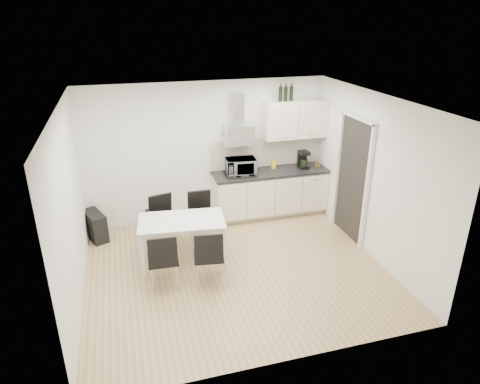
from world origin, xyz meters
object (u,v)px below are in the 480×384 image
object	(u,v)px
guitar_amp	(95,226)
floor_speaker	(150,218)
kitchenette	(271,174)
chair_near_right	(209,256)
chair_near_left	(163,260)
dining_table	(182,225)
chair_far_left	(165,222)
chair_far_right	(202,218)

from	to	relation	value
guitar_amp	floor_speaker	bearing A→B (deg)	-5.72
kitchenette	chair_near_right	xyz separation A→B (m)	(-1.65, -1.96, -0.39)
chair_near_right	guitar_amp	xyz separation A→B (m)	(-1.64, 1.85, -0.19)
chair_near_left	floor_speaker	distance (m)	2.06
dining_table	chair_far_left	size ratio (longest dim) A/B	1.57
chair_far_right	chair_near_right	size ratio (longest dim) A/B	1.00
kitchenette	floor_speaker	size ratio (longest dim) A/B	8.78
chair_near_left	floor_speaker	world-z (taller)	chair_near_left
kitchenette	dining_table	world-z (taller)	kitchenette
floor_speaker	chair_far_left	bearing A→B (deg)	-61.41
chair_near_left	guitar_amp	distance (m)	2.04
chair_far_left	chair_far_right	xyz separation A→B (m)	(0.62, -0.02, 0.00)
dining_table	floor_speaker	world-z (taller)	dining_table
kitchenette	guitar_amp	xyz separation A→B (m)	(-3.29, -0.11, -0.58)
chair_far_right	floor_speaker	size ratio (longest dim) A/B	3.07
kitchenette	chair_near_right	world-z (taller)	kitchenette
chair_near_right	floor_speaker	distance (m)	2.25
chair_far_left	dining_table	bearing A→B (deg)	95.25
floor_speaker	guitar_amp	bearing A→B (deg)	-148.26
chair_far_left	chair_far_right	size ratio (longest dim) A/B	1.00
chair_far_left	chair_near_left	bearing A→B (deg)	68.99
chair_far_left	guitar_amp	size ratio (longest dim) A/B	1.38
chair_far_right	guitar_amp	xyz separation A→B (m)	(-1.78, 0.61, -0.19)
chair_near_left	chair_near_right	xyz separation A→B (m)	(0.65, -0.08, 0.00)
chair_far_left	guitar_amp	world-z (taller)	chair_far_left
chair_far_right	chair_near_left	world-z (taller)	same
chair_near_right	chair_near_left	bearing A→B (deg)	-179.03
guitar_amp	floor_speaker	size ratio (longest dim) A/B	2.22
floor_speaker	kitchenette	bearing A→B (deg)	11.96
chair_far_right	chair_near_left	bearing A→B (deg)	56.56
dining_table	guitar_amp	world-z (taller)	dining_table
chair_near_left	guitar_amp	xyz separation A→B (m)	(-0.99, 1.77, -0.19)
kitchenette	chair_far_left	bearing A→B (deg)	-161.98
chair_near_right	floor_speaker	world-z (taller)	chair_near_right
dining_table	floor_speaker	bearing A→B (deg)	111.28
dining_table	chair_far_left	xyz separation A→B (m)	(-0.20, 0.61, -0.22)
dining_table	chair_far_right	world-z (taller)	chair_far_right
chair_near_left	chair_near_right	world-z (taller)	same
chair_near_left	chair_near_right	distance (m)	0.65
chair_far_left	chair_near_right	distance (m)	1.35
dining_table	chair_far_right	distance (m)	0.76
chair_near_left	guitar_amp	bearing A→B (deg)	121.84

